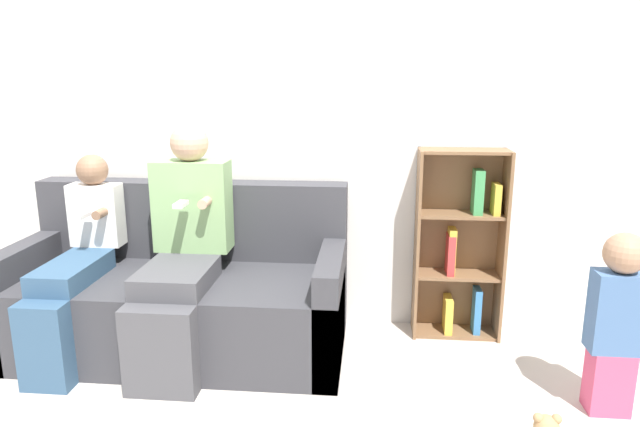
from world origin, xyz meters
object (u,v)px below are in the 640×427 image
(bookshelf, at_px, (460,246))
(toddler_standing, at_px, (616,319))
(child_seated, at_px, (75,260))
(couch, at_px, (181,295))
(adult_seated, at_px, (183,242))

(bookshelf, bearing_deg, toddler_standing, -53.55)
(child_seated, xyz_separation_m, toddler_standing, (2.74, -0.31, -0.10))
(couch, bearing_deg, bookshelf, 11.63)
(child_seated, bearing_deg, toddler_standing, -6.40)
(couch, bearing_deg, child_seated, -162.47)
(adult_seated, xyz_separation_m, child_seated, (-0.60, -0.05, -0.10))
(couch, distance_m, child_seated, 0.61)
(child_seated, distance_m, bookshelf, 2.20)
(adult_seated, distance_m, child_seated, 0.61)
(child_seated, bearing_deg, adult_seated, 4.70)
(child_seated, distance_m, toddler_standing, 2.76)
(couch, relative_size, adult_seated, 1.46)
(couch, relative_size, child_seated, 1.70)
(adult_seated, height_order, child_seated, adult_seated)
(adult_seated, bearing_deg, bookshelf, 16.20)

